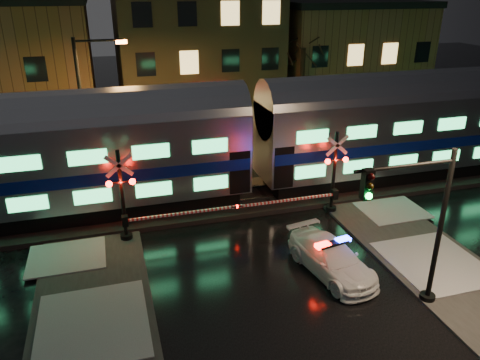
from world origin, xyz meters
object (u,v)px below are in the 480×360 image
at_px(crossing_signal_left, 132,205).
at_px(traffic_light, 418,230).
at_px(police_car, 332,258).
at_px(crossing_signal_right, 327,182).
at_px(streetlight, 87,104).

distance_m(crossing_signal_left, traffic_light, 11.30).
distance_m(police_car, traffic_light, 3.86).
bearing_deg(crossing_signal_right, streetlight, 147.57).
distance_m(police_car, crossing_signal_left, 8.49).
relative_size(police_car, streetlight, 0.57).
bearing_deg(crossing_signal_left, crossing_signal_right, -0.01).
bearing_deg(crossing_signal_left, traffic_light, -39.96).
relative_size(crossing_signal_left, streetlight, 0.74).
height_order(police_car, traffic_light, traffic_light).
distance_m(crossing_signal_right, streetlight, 12.81).
xyz_separation_m(crossing_signal_right, crossing_signal_left, (-9.03, 0.00, 0.03)).
bearing_deg(crossing_signal_left, police_car, -33.18).
bearing_deg(streetlight, traffic_light, -53.98).
xyz_separation_m(crossing_signal_right, streetlight, (-10.54, 6.69, 2.87)).
relative_size(crossing_signal_left, traffic_light, 1.03).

